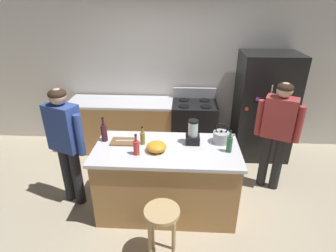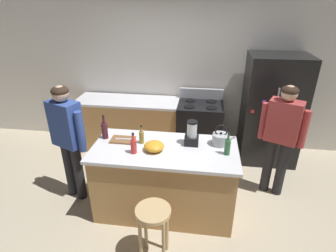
{
  "view_description": "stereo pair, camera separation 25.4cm",
  "coord_description": "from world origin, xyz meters",
  "px_view_note": "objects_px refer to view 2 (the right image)",
  "views": [
    {
      "loc": [
        0.17,
        -2.79,
        2.56
      ],
      "look_at": [
        0.0,
        0.3,
        1.08
      ],
      "focal_mm": 28.92,
      "sensor_mm": 36.0,
      "label": 1
    },
    {
      "loc": [
        0.43,
        -2.76,
        2.56
      ],
      "look_at": [
        0.0,
        0.3,
        1.08
      ],
      "focal_mm": 28.92,
      "sensor_mm": 36.0,
      "label": 2
    }
  ],
  "objects_px": {
    "bar_stool": "(154,221)",
    "mixing_bowl": "(154,146)",
    "stove_range": "(199,128)",
    "bottle_wine": "(105,130)",
    "blender_appliance": "(192,135)",
    "refrigerator": "(272,110)",
    "bottle_soda": "(134,146)",
    "person_by_island_left": "(68,134)",
    "person_by_sink_right": "(282,132)",
    "tea_kettle": "(221,139)",
    "bottle_vinegar": "(142,137)",
    "cutting_board": "(123,140)",
    "kitchen_island": "(165,179)",
    "bottle_olive_oil": "(227,146)",
    "chef_knife": "(124,139)"
  },
  "relations": [
    {
      "from": "bar_stool",
      "to": "mixing_bowl",
      "type": "relative_size",
      "value": 2.81
    },
    {
      "from": "stove_range",
      "to": "bottle_wine",
      "type": "distance_m",
      "value": 1.89
    },
    {
      "from": "stove_range",
      "to": "bottle_wine",
      "type": "xyz_separation_m",
      "value": [
        -1.17,
        -1.38,
        0.57
      ]
    },
    {
      "from": "blender_appliance",
      "to": "mixing_bowl",
      "type": "bearing_deg",
      "value": -153.19
    },
    {
      "from": "refrigerator",
      "to": "bottle_soda",
      "type": "bearing_deg",
      "value": -138.46
    },
    {
      "from": "person_by_island_left",
      "to": "bottle_soda",
      "type": "height_order",
      "value": "person_by_island_left"
    },
    {
      "from": "stove_range",
      "to": "person_by_sink_right",
      "type": "distance_m",
      "value": 1.53
    },
    {
      "from": "tea_kettle",
      "to": "bottle_wine",
      "type": "bearing_deg",
      "value": -178.63
    },
    {
      "from": "bottle_soda",
      "to": "blender_appliance",
      "type": "bearing_deg",
      "value": 25.21
    },
    {
      "from": "bar_stool",
      "to": "bottle_vinegar",
      "type": "relative_size",
      "value": 2.84
    },
    {
      "from": "stove_range",
      "to": "cutting_board",
      "type": "relative_size",
      "value": 3.68
    },
    {
      "from": "refrigerator",
      "to": "cutting_board",
      "type": "bearing_deg",
      "value": -146.34
    },
    {
      "from": "person_by_sink_right",
      "to": "tea_kettle",
      "type": "height_order",
      "value": "person_by_sink_right"
    },
    {
      "from": "refrigerator",
      "to": "kitchen_island",
      "type": "bearing_deg",
      "value": -135.63
    },
    {
      "from": "mixing_bowl",
      "to": "cutting_board",
      "type": "height_order",
      "value": "mixing_bowl"
    },
    {
      "from": "stove_range",
      "to": "tea_kettle",
      "type": "height_order",
      "value": "tea_kettle"
    },
    {
      "from": "kitchen_island",
      "to": "bottle_soda",
      "type": "bearing_deg",
      "value": -155.12
    },
    {
      "from": "bottle_vinegar",
      "to": "mixing_bowl",
      "type": "height_order",
      "value": "bottle_vinegar"
    },
    {
      "from": "blender_appliance",
      "to": "mixing_bowl",
      "type": "height_order",
      "value": "blender_appliance"
    },
    {
      "from": "bottle_olive_oil",
      "to": "tea_kettle",
      "type": "relative_size",
      "value": 1.0
    },
    {
      "from": "refrigerator",
      "to": "bottle_olive_oil",
      "type": "bearing_deg",
      "value": -117.66
    },
    {
      "from": "blender_appliance",
      "to": "bottle_soda",
      "type": "height_order",
      "value": "blender_appliance"
    },
    {
      "from": "mixing_bowl",
      "to": "tea_kettle",
      "type": "height_order",
      "value": "tea_kettle"
    },
    {
      "from": "kitchen_island",
      "to": "person_by_sink_right",
      "type": "xyz_separation_m",
      "value": [
        1.47,
        0.57,
        0.5
      ]
    },
    {
      "from": "tea_kettle",
      "to": "chef_knife",
      "type": "height_order",
      "value": "tea_kettle"
    },
    {
      "from": "blender_appliance",
      "to": "cutting_board",
      "type": "xyz_separation_m",
      "value": [
        -0.86,
        -0.04,
        -0.12
      ]
    },
    {
      "from": "person_by_island_left",
      "to": "blender_appliance",
      "type": "height_order",
      "value": "person_by_island_left"
    },
    {
      "from": "bottle_vinegar",
      "to": "cutting_board",
      "type": "relative_size",
      "value": 0.79
    },
    {
      "from": "refrigerator",
      "to": "bottle_vinegar",
      "type": "xyz_separation_m",
      "value": [
        -1.83,
        -1.41,
        0.12
      ]
    },
    {
      "from": "bottle_wine",
      "to": "bottle_soda",
      "type": "distance_m",
      "value": 0.54
    },
    {
      "from": "bottle_soda",
      "to": "tea_kettle",
      "type": "height_order",
      "value": "tea_kettle"
    },
    {
      "from": "refrigerator",
      "to": "cutting_board",
      "type": "xyz_separation_m",
      "value": [
        -2.08,
        -1.39,
        0.04
      ]
    },
    {
      "from": "stove_range",
      "to": "person_by_island_left",
      "type": "distance_m",
      "value": 2.24
    },
    {
      "from": "bottle_olive_oil",
      "to": "bottle_soda",
      "type": "distance_m",
      "value": 1.07
    },
    {
      "from": "person_by_island_left",
      "to": "bottle_wine",
      "type": "height_order",
      "value": "person_by_island_left"
    },
    {
      "from": "stove_range",
      "to": "chef_knife",
      "type": "bearing_deg",
      "value": -122.86
    },
    {
      "from": "bottle_soda",
      "to": "chef_knife",
      "type": "height_order",
      "value": "bottle_soda"
    },
    {
      "from": "kitchen_island",
      "to": "tea_kettle",
      "type": "height_order",
      "value": "tea_kettle"
    },
    {
      "from": "mixing_bowl",
      "to": "bar_stool",
      "type": "bearing_deg",
      "value": -80.42
    },
    {
      "from": "person_by_island_left",
      "to": "blender_appliance",
      "type": "distance_m",
      "value": 1.58
    },
    {
      "from": "refrigerator",
      "to": "bottle_vinegar",
      "type": "distance_m",
      "value": 2.32
    },
    {
      "from": "stove_range",
      "to": "person_by_sink_right",
      "type": "xyz_separation_m",
      "value": [
        1.08,
        -0.96,
        0.49
      ]
    },
    {
      "from": "bar_stool",
      "to": "blender_appliance",
      "type": "height_order",
      "value": "blender_appliance"
    },
    {
      "from": "cutting_board",
      "to": "chef_knife",
      "type": "xyz_separation_m",
      "value": [
        0.02,
        0.0,
        0.01
      ]
    },
    {
      "from": "person_by_island_left",
      "to": "stove_range",
      "type": "bearing_deg",
      "value": 40.84
    },
    {
      "from": "bottle_wine",
      "to": "chef_knife",
      "type": "relative_size",
      "value": 1.44
    },
    {
      "from": "kitchen_island",
      "to": "person_by_island_left",
      "type": "distance_m",
      "value": 1.37
    },
    {
      "from": "bar_stool",
      "to": "bottle_vinegar",
      "type": "xyz_separation_m",
      "value": [
        -0.3,
        0.85,
        0.49
      ]
    },
    {
      "from": "person_by_sink_right",
      "to": "tea_kettle",
      "type": "relative_size",
      "value": 5.78
    },
    {
      "from": "bottle_olive_oil",
      "to": "cutting_board",
      "type": "bearing_deg",
      "value": 173.3
    }
  ]
}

